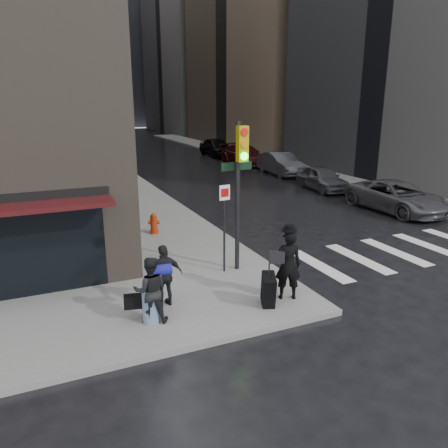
{
  "coord_description": "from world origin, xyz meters",
  "views": [
    {
      "loc": [
        -4.65,
        -9.71,
        5.17
      ],
      "look_at": [
        0.83,
        2.55,
        1.3
      ],
      "focal_mm": 35.0,
      "sensor_mm": 36.0,
      "label": 1
    }
  ],
  "objects_px": {
    "fire_hydrant": "(154,224)",
    "man_overcoat": "(284,269)",
    "man_greycoat": "(165,276)",
    "parked_car_2": "(281,164)",
    "man_jeans": "(150,290)",
    "traffic_light": "(238,177)",
    "parked_car_0": "(397,197)",
    "parked_car_4": "(217,147)",
    "parked_car_3": "(244,155)",
    "parked_car_1": "(322,178)"
  },
  "relations": [
    {
      "from": "man_jeans",
      "to": "fire_hydrant",
      "type": "xyz_separation_m",
      "value": [
        1.93,
        6.77,
        -0.45
      ]
    },
    {
      "from": "fire_hydrant",
      "to": "man_overcoat",
      "type": "bearing_deg",
      "value": -78.03
    },
    {
      "from": "traffic_light",
      "to": "parked_car_0",
      "type": "bearing_deg",
      "value": 17.11
    },
    {
      "from": "traffic_light",
      "to": "parked_car_0",
      "type": "xyz_separation_m",
      "value": [
        10.23,
        3.91,
        -2.28
      ]
    },
    {
      "from": "man_overcoat",
      "to": "parked_car_4",
      "type": "bearing_deg",
      "value": -88.41
    },
    {
      "from": "fire_hydrant",
      "to": "parked_car_2",
      "type": "relative_size",
      "value": 0.17
    },
    {
      "from": "man_jeans",
      "to": "man_greycoat",
      "type": "height_order",
      "value": "man_jeans"
    },
    {
      "from": "man_greycoat",
      "to": "fire_hydrant",
      "type": "bearing_deg",
      "value": -111.22
    },
    {
      "from": "parked_car_1",
      "to": "parked_car_0",
      "type": "bearing_deg",
      "value": -82.45
    },
    {
      "from": "parked_car_1",
      "to": "parked_car_3",
      "type": "relative_size",
      "value": 0.77
    },
    {
      "from": "traffic_light",
      "to": "parked_car_2",
      "type": "xyz_separation_m",
      "value": [
        10.67,
        15.11,
        -2.23
      ]
    },
    {
      "from": "parked_car_2",
      "to": "parked_car_3",
      "type": "distance_m",
      "value": 5.6
    },
    {
      "from": "man_greycoat",
      "to": "parked_car_2",
      "type": "height_order",
      "value": "man_greycoat"
    },
    {
      "from": "man_overcoat",
      "to": "man_greycoat",
      "type": "xyz_separation_m",
      "value": [
        -2.87,
        0.94,
        -0.05
      ]
    },
    {
      "from": "man_overcoat",
      "to": "parked_car_2",
      "type": "relative_size",
      "value": 0.44
    },
    {
      "from": "man_greycoat",
      "to": "parked_car_4",
      "type": "xyz_separation_m",
      "value": [
        13.26,
        27.7,
        -0.11
      ]
    },
    {
      "from": "parked_car_4",
      "to": "man_overcoat",
      "type": "bearing_deg",
      "value": -109.35
    },
    {
      "from": "man_jeans",
      "to": "parked_car_2",
      "type": "bearing_deg",
      "value": -116.82
    },
    {
      "from": "parked_car_0",
      "to": "parked_car_4",
      "type": "distance_m",
      "value": 22.41
    },
    {
      "from": "traffic_light",
      "to": "parked_car_3",
      "type": "height_order",
      "value": "traffic_light"
    },
    {
      "from": "fire_hydrant",
      "to": "parked_car_3",
      "type": "relative_size",
      "value": 0.15
    },
    {
      "from": "traffic_light",
      "to": "fire_hydrant",
      "type": "xyz_separation_m",
      "value": [
        -1.31,
        4.71,
        -2.49
      ]
    },
    {
      "from": "man_greycoat",
      "to": "parked_car_1",
      "type": "relative_size",
      "value": 0.39
    },
    {
      "from": "man_overcoat",
      "to": "parked_car_1",
      "type": "bearing_deg",
      "value": -108.35
    },
    {
      "from": "man_greycoat",
      "to": "parked_car_2",
      "type": "distance_m",
      "value": 21.22
    },
    {
      "from": "fire_hydrant",
      "to": "parked_car_3",
      "type": "xyz_separation_m",
      "value": [
        11.93,
        16.0,
        0.26
      ]
    },
    {
      "from": "man_jeans",
      "to": "man_greycoat",
      "type": "relative_size",
      "value": 1.0
    },
    {
      "from": "man_overcoat",
      "to": "traffic_light",
      "type": "xyz_separation_m",
      "value": [
        -0.18,
        2.32,
        1.99
      ]
    },
    {
      "from": "fire_hydrant",
      "to": "parked_car_4",
      "type": "height_order",
      "value": "parked_car_4"
    },
    {
      "from": "traffic_light",
      "to": "parked_car_1",
      "type": "height_order",
      "value": "traffic_light"
    },
    {
      "from": "man_greycoat",
      "to": "fire_hydrant",
      "type": "relative_size",
      "value": 2.0
    },
    {
      "from": "fire_hydrant",
      "to": "parked_car_2",
      "type": "xyz_separation_m",
      "value": [
        11.98,
        10.4,
        0.26
      ]
    },
    {
      "from": "man_jeans",
      "to": "traffic_light",
      "type": "distance_m",
      "value": 4.34
    },
    {
      "from": "man_greycoat",
      "to": "traffic_light",
      "type": "distance_m",
      "value": 3.64
    },
    {
      "from": "man_greycoat",
      "to": "parked_car_0",
      "type": "bearing_deg",
      "value": -166.21
    },
    {
      "from": "parked_car_0",
      "to": "parked_car_3",
      "type": "distance_m",
      "value": 16.81
    },
    {
      "from": "man_overcoat",
      "to": "man_jeans",
      "type": "xyz_separation_m",
      "value": [
        -3.42,
        0.26,
        -0.05
      ]
    },
    {
      "from": "traffic_light",
      "to": "parked_car_4",
      "type": "bearing_deg",
      "value": 64.28
    },
    {
      "from": "man_overcoat",
      "to": "parked_car_4",
      "type": "xyz_separation_m",
      "value": [
        10.4,
        28.64,
        -0.16
      ]
    },
    {
      "from": "parked_car_2",
      "to": "traffic_light",
      "type": "bearing_deg",
      "value": -122.05
    },
    {
      "from": "man_jeans",
      "to": "traffic_light",
      "type": "bearing_deg",
      "value": -135.36
    },
    {
      "from": "man_jeans",
      "to": "parked_car_3",
      "type": "xyz_separation_m",
      "value": [
        13.85,
        22.77,
        -0.18
      ]
    },
    {
      "from": "traffic_light",
      "to": "man_overcoat",
      "type": "bearing_deg",
      "value": -89.27
    },
    {
      "from": "man_jeans",
      "to": "parked_car_1",
      "type": "xyz_separation_m",
      "value": [
        13.31,
        11.57,
        -0.25
      ]
    },
    {
      "from": "man_overcoat",
      "to": "fire_hydrant",
      "type": "distance_m",
      "value": 7.2
    },
    {
      "from": "traffic_light",
      "to": "fire_hydrant",
      "type": "bearing_deg",
      "value": 101.68
    },
    {
      "from": "traffic_light",
      "to": "fire_hydrant",
      "type": "height_order",
      "value": "traffic_light"
    },
    {
      "from": "fire_hydrant",
      "to": "parked_car_3",
      "type": "distance_m",
      "value": 19.96
    },
    {
      "from": "fire_hydrant",
      "to": "parked_car_0",
      "type": "height_order",
      "value": "parked_car_0"
    },
    {
      "from": "parked_car_1",
      "to": "man_greycoat",
      "type": "bearing_deg",
      "value": -133.51
    }
  ]
}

